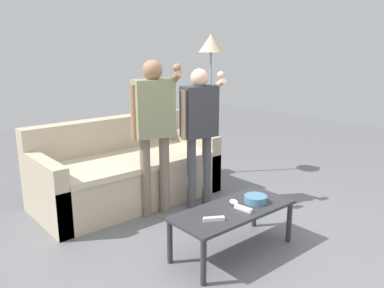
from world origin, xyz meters
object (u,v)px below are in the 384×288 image
Objects in this scene: couch at (125,172)px; player_center at (154,120)px; snack_bowl at (256,199)px; game_remote_nunchuk at (234,202)px; floor_lamp at (211,56)px; player_right at (199,122)px; coffee_table at (233,214)px; game_remote_wand_far at (214,219)px; game_remote_wand_near at (243,208)px.

player_center reaches higher than couch.
couch is at bearing 100.48° from snack_bowl.
snack_bowl reaches higher than game_remote_nunchuk.
floor_lamp is 1.25× the size of player_right.
coffee_table is 2.38m from floor_lamp.
couch is at bearing 82.54° from game_remote_wand_far.
player_center is (-0.04, 1.04, 0.63)m from coffee_table.
couch is 1.03m from player_right.
player_right is at bearing 66.37° from game_remote_nunchuk.
coffee_table is at bearing 13.08° from game_remote_wand_far.
couch is 1.27× the size of player_center.
player_center is 1.25m from game_remote_wand_near.
game_remote_wand_near is at bearing -86.14° from player_center.
snack_bowl is at bearing 3.84° from game_remote_wand_far.
snack_bowl is (0.23, -0.03, 0.08)m from coffee_table.
player_right is at bearing 53.90° from game_remote_wand_far.
game_remote_wand_near is (-0.02, -0.12, -0.01)m from game_remote_nunchuk.
floor_lamp is 1.26m from player_right.
game_remote_nunchuk is 1.14m from player_center.
coffee_table is 0.69× the size of player_center.
player_right is (0.38, 0.86, 0.50)m from game_remote_nunchuk.
floor_lamp is at bearing 47.88° from game_remote_wand_far.
game_remote_wand_near is at bearing -86.59° from couch.
player_center reaches higher than coffee_table.
couch is 1.35× the size of player_right.
couch is 1.58m from coffee_table.
game_remote_wand_far is (-0.28, -0.06, 0.06)m from coffee_table.
couch is 0.85m from player_center.
player_center reaches higher than game_remote_wand_near.
snack_bowl is 0.19m from game_remote_nunchuk.
game_remote_wand_far is at bearing -176.16° from snack_bowl.
game_remote_wand_far is (-1.53, -1.69, -1.14)m from floor_lamp.
snack_bowl reaches higher than game_remote_wand_near.
snack_bowl is 1.08m from player_right.
snack_bowl is 1.19× the size of game_remote_wand_near.
game_remote_wand_near is at bearing -64.33° from coffee_table.
game_remote_nunchuk is (0.12, -1.53, 0.10)m from couch.
couch is 1.64m from snack_bowl.
floor_lamp is at bearing 54.44° from game_remote_wand_near.
snack_bowl is at bearing -7.32° from coffee_table.
floor_lamp is (1.02, 1.66, 1.12)m from snack_bowl.
floor_lamp reaches higher than game_remote_wand_far.
couch is 1.80m from floor_lamp.
couch is at bearing -177.72° from floor_lamp.
couch is 12.42× the size of game_remote_wand_far.
player_right reaches higher than snack_bowl.
coffee_table is 5.53× the size of snack_bowl.
player_center is (-1.29, -0.59, -0.57)m from floor_lamp.
game_remote_nunchuk is at bearing 80.14° from game_remote_wand_near.
player_right is 1.18m from game_remote_wand_near.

